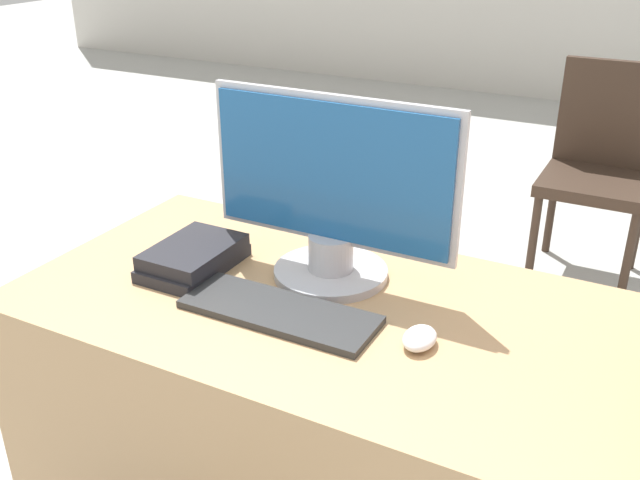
# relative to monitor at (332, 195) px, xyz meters

# --- Properties ---
(desk) EXTENTS (1.44, 0.71, 0.74)m
(desk) POSITION_rel_monitor_xyz_m (0.10, -0.11, -0.57)
(desk) COLOR tan
(desk) RESTS_ON ground_plane
(monitor) EXTENTS (0.57, 0.26, 0.42)m
(monitor) POSITION_rel_monitor_xyz_m (0.00, 0.00, 0.00)
(monitor) COLOR #B7B7BC
(monitor) RESTS_ON desk
(keyboard) EXTENTS (0.41, 0.15, 0.02)m
(keyboard) POSITION_rel_monitor_xyz_m (-0.02, -0.20, -0.19)
(keyboard) COLOR #2D2D2D
(keyboard) RESTS_ON desk
(mouse) EXTENTS (0.06, 0.09, 0.03)m
(mouse) POSITION_rel_monitor_xyz_m (0.28, -0.18, -0.18)
(mouse) COLOR white
(mouse) RESTS_ON desk
(book_stack) EXTENTS (0.16, 0.25, 0.06)m
(book_stack) POSITION_rel_monitor_xyz_m (-0.30, -0.12, -0.17)
(book_stack) COLOR #232328
(book_stack) RESTS_ON desk
(far_chair) EXTENTS (0.44, 0.44, 0.92)m
(far_chair) POSITION_rel_monitor_xyz_m (0.36, 1.85, -0.42)
(far_chair) COLOR #38281E
(far_chair) RESTS_ON ground_plane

